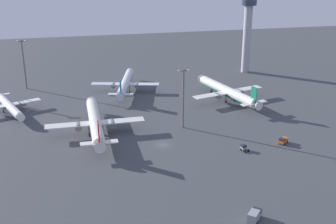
% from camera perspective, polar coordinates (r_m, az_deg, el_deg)
% --- Properties ---
extents(ground_plane, '(416.00, 416.00, 0.00)m').
position_cam_1_polar(ground_plane, '(155.97, -0.65, -4.29)').
color(ground_plane, '#424449').
extents(control_tower, '(8.00, 8.00, 44.79)m').
position_cam_1_polar(control_tower, '(244.51, 10.29, 10.95)').
color(control_tower, '#A8A8B2').
rests_on(control_tower, ground).
extents(airplane_mid_apron, '(36.45, 46.91, 12.06)m').
position_cam_1_polar(airplane_mid_apron, '(165.69, -9.41, -1.31)').
color(airplane_mid_apron, silver).
rests_on(airplane_mid_apron, ground).
extents(airplane_taxiway_distant, '(26.63, 33.76, 9.06)m').
position_cam_1_polar(airplane_taxiway_distant, '(196.04, -19.99, 0.85)').
color(airplane_taxiway_distant, white).
rests_on(airplane_taxiway_distant, ground).
extents(airplane_far_stand, '(34.92, 44.48, 11.61)m').
position_cam_1_polar(airplane_far_stand, '(200.23, 7.75, 2.65)').
color(airplane_far_stand, silver).
rests_on(airplane_far_stand, ground).
extents(airplane_terminal_side, '(32.43, 41.36, 10.73)m').
position_cam_1_polar(airplane_terminal_side, '(212.23, -5.54, 3.70)').
color(airplane_terminal_side, silver).
rests_on(airplane_terminal_side, ground).
extents(cargo_loader, '(4.44, 4.14, 2.25)m').
position_cam_1_polar(cargo_loader, '(161.90, 14.69, -3.58)').
color(cargo_loader, '#D85919').
rests_on(cargo_loader, ground).
extents(catering_truck, '(5.46, 5.82, 3.05)m').
position_cam_1_polar(catering_truck, '(117.40, 11.14, -13.02)').
color(catering_truck, gray).
rests_on(catering_truck, ground).
extents(pushback_tug, '(2.62, 3.46, 2.05)m').
position_cam_1_polar(pushback_tug, '(153.70, 9.78, -4.57)').
color(pushback_tug, gray).
rests_on(pushback_tug, ground).
extents(apron_light_west, '(4.80, 0.90, 23.35)m').
position_cam_1_polar(apron_light_west, '(165.80, 2.00, 2.27)').
color(apron_light_west, slate).
rests_on(apron_light_west, ground).
extents(apron_light_east, '(4.80, 0.90, 24.18)m').
position_cam_1_polar(apron_light_east, '(224.06, -18.19, 6.29)').
color(apron_light_east, slate).
rests_on(apron_light_east, ground).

